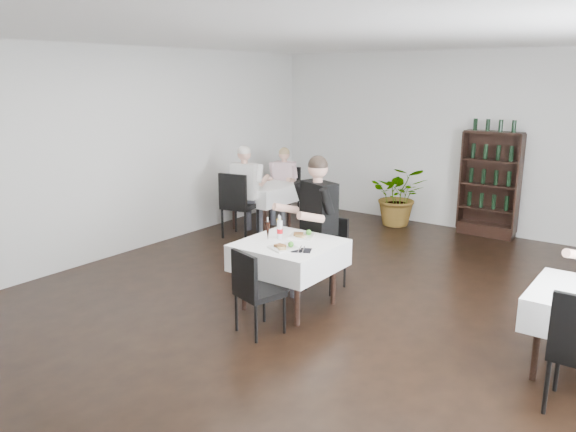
% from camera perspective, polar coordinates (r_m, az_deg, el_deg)
% --- Properties ---
extents(room_shell, '(9.00, 9.00, 9.00)m').
position_cam_1_polar(room_shell, '(5.94, 2.47, 3.58)').
color(room_shell, black).
rests_on(room_shell, ground).
extents(wine_shelf, '(0.90, 0.28, 1.75)m').
position_cam_1_polar(wine_shelf, '(9.70, 19.78, 2.96)').
color(wine_shelf, black).
rests_on(wine_shelf, ground).
extents(main_table, '(1.03, 1.03, 0.77)m').
position_cam_1_polar(main_table, '(6.32, 0.12, -3.98)').
color(main_table, black).
rests_on(main_table, ground).
extents(left_table, '(0.98, 0.98, 0.77)m').
position_cam_1_polar(left_table, '(9.65, -2.71, 2.36)').
color(left_table, black).
rests_on(left_table, ground).
extents(potted_tree, '(1.21, 1.14, 1.06)m').
position_cam_1_polar(potted_tree, '(10.05, 11.21, 2.05)').
color(potted_tree, '#26541C').
rests_on(potted_tree, ground).
extents(main_chair_far, '(0.42, 0.42, 0.89)m').
position_cam_1_polar(main_chair_far, '(6.97, 4.17, -3.29)').
color(main_chair_far, black).
rests_on(main_chair_far, ground).
extents(main_chair_near, '(0.50, 0.51, 0.89)m').
position_cam_1_polar(main_chair_near, '(5.71, -3.50, -7.23)').
color(main_chair_near, black).
rests_on(main_chair_near, ground).
extents(left_chair_far, '(0.47, 0.48, 0.96)m').
position_cam_1_polar(left_chair_far, '(10.32, -0.14, 2.72)').
color(left_chair_far, black).
rests_on(left_chair_far, ground).
extents(left_chair_near, '(0.57, 0.58, 1.08)m').
position_cam_1_polar(left_chair_near, '(9.07, -5.19, 1.52)').
color(left_chair_near, black).
rests_on(left_chair_near, ground).
extents(diner_main, '(0.72, 0.77, 1.66)m').
position_cam_1_polar(diner_main, '(6.78, 2.45, 0.28)').
color(diner_main, '#3F3F47').
rests_on(diner_main, ground).
extents(diner_left_far, '(0.56, 0.60, 1.35)m').
position_cam_1_polar(diner_left_far, '(10.02, -0.52, 3.75)').
color(diner_left_far, '#3F3F47').
rests_on(diner_left_far, ground).
extents(diner_left_near, '(0.63, 0.68, 1.50)m').
position_cam_1_polar(diner_left_near, '(9.19, -4.24, 3.33)').
color(diner_left_near, '#3F3F47').
rests_on(diner_left_near, ground).
extents(plate_far, '(0.35, 0.35, 0.09)m').
position_cam_1_polar(plate_far, '(6.48, 1.46, -1.97)').
color(plate_far, white).
rests_on(plate_far, main_table).
extents(plate_near, '(0.35, 0.35, 0.08)m').
position_cam_1_polar(plate_near, '(6.03, -0.41, -3.19)').
color(plate_near, white).
rests_on(plate_near, main_table).
extents(pilsner_dark, '(0.06, 0.06, 0.27)m').
position_cam_1_polar(pilsner_dark, '(6.34, -2.07, -1.49)').
color(pilsner_dark, black).
rests_on(pilsner_dark, main_table).
extents(pilsner_lager, '(0.06, 0.06, 0.26)m').
position_cam_1_polar(pilsner_lager, '(6.48, -0.93, -1.18)').
color(pilsner_lager, gold).
rests_on(pilsner_lager, main_table).
extents(coke_bottle, '(0.07, 0.07, 0.27)m').
position_cam_1_polar(coke_bottle, '(6.38, -0.84, -1.39)').
color(coke_bottle, silver).
rests_on(coke_bottle, main_table).
extents(napkin_cutlery, '(0.25, 0.23, 0.02)m').
position_cam_1_polar(napkin_cutlery, '(5.98, 1.38, -3.48)').
color(napkin_cutlery, black).
rests_on(napkin_cutlery, main_table).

